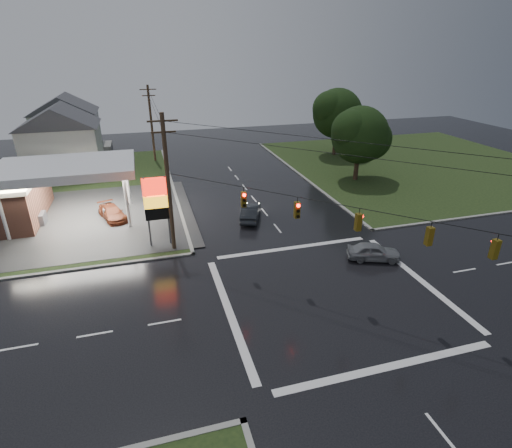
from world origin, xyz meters
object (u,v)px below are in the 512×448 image
object	(u,v)px
pylon_sign	(156,201)
tree_ne_far	(338,114)
car_crossing	(374,252)
utility_pole_n	(151,123)
house_near	(62,138)
utility_pole_nw	(168,183)
tree_ne_near	(361,135)
car_north	(251,212)
house_far	(67,123)
car_pump	(112,213)

from	to	relation	value
pylon_sign	tree_ne_far	distance (m)	36.35
tree_ne_far	car_crossing	world-z (taller)	tree_ne_far
utility_pole_n	house_near	world-z (taller)	utility_pole_n
utility_pole_nw	tree_ne_far	xyz separation A→B (m)	(26.65, 24.49, 0.46)
utility_pole_n	tree_ne_near	distance (m)	28.55
utility_pole_nw	car_north	distance (m)	10.08
utility_pole_nw	tree_ne_near	bearing A→B (deg)	27.86
house_near	house_far	distance (m)	12.04
house_far	tree_ne_far	distance (m)	41.57
pylon_sign	utility_pole_nw	world-z (taller)	utility_pole_nw
car_crossing	utility_pole_nw	bearing A→B (deg)	88.27
utility_pole_nw	house_near	size ratio (longest dim) A/B	1.00
car_north	car_crossing	size ratio (longest dim) A/B	1.11
car_north	car_pump	distance (m)	13.31
tree_ne_near	pylon_sign	bearing A→B (deg)	-154.99
tree_ne_near	tree_ne_far	xyz separation A→B (m)	(3.01, 12.00, 0.62)
house_far	tree_ne_far	xyz separation A→B (m)	(39.10, -14.01, 1.77)
utility_pole_nw	car_pump	xyz separation A→B (m)	(-5.10, 7.93, -5.08)
car_north	utility_pole_n	bearing A→B (deg)	-50.81
house_near	tree_ne_near	world-z (taller)	tree_ne_near
tree_ne_far	car_crossing	xyz separation A→B (m)	(-11.84, -30.58, -5.49)
car_pump	car_crossing	bearing A→B (deg)	-54.76
house_far	car_north	bearing A→B (deg)	-59.58
tree_ne_far	tree_ne_near	bearing A→B (deg)	-104.07
utility_pole_n	car_crossing	world-z (taller)	utility_pole_n
tree_ne_far	utility_pole_nw	bearing A→B (deg)	-137.41
house_near	car_north	bearing A→B (deg)	-49.36
utility_pole_nw	house_far	distance (m)	40.48
house_far	tree_ne_far	world-z (taller)	tree_ne_far
house_near	tree_ne_far	xyz separation A→B (m)	(38.10, -2.01, 1.77)
car_north	house_near	bearing A→B (deg)	-27.72
utility_pole_n	house_near	xyz separation A→B (m)	(-11.45, -2.00, -1.06)
utility_pole_nw	car_crossing	distance (m)	16.78
pylon_sign	house_near	distance (m)	27.56
utility_pole_nw	car_north	xyz separation A→B (m)	(7.68, 4.21, -4.98)
house_near	car_crossing	world-z (taller)	house_near
house_far	tree_ne_near	world-z (taller)	tree_ne_near
tree_ne_near	tree_ne_far	world-z (taller)	tree_ne_far
pylon_sign	house_far	bearing A→B (deg)	106.98
car_pump	utility_pole_n	bearing A→B (deg)	56.48
pylon_sign	utility_pole_nw	size ratio (longest dim) A/B	0.55
utility_pole_nw	car_pump	world-z (taller)	utility_pole_nw
tree_ne_near	utility_pole_n	bearing A→B (deg)	145.90
utility_pole_nw	house_near	world-z (taller)	utility_pole_nw
pylon_sign	house_near	xyz separation A→B (m)	(-10.45, 25.50, 0.39)
car_crossing	tree_ne_far	bearing A→B (deg)	-0.56
house_near	car_crossing	xyz separation A→B (m)	(26.26, -32.59, -3.71)
pylon_sign	house_near	bearing A→B (deg)	112.28
utility_pole_n	car_north	distance (m)	25.91
house_far	car_crossing	bearing A→B (deg)	-58.56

